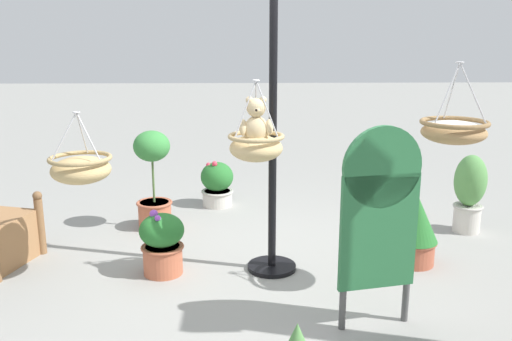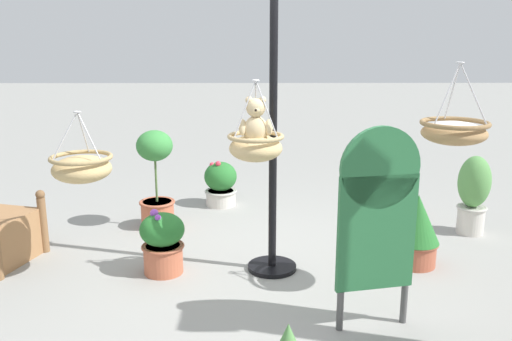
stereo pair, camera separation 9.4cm
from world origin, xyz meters
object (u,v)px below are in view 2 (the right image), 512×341
Objects in this scene: display_pole_central at (273,185)px; hanging_basket_right_low at (82,167)px; potted_plant_fern_front at (156,178)px; watering_can at (401,206)px; potted_plant_bushy_green at (163,242)px; potted_plant_conical_shrub at (416,230)px; potted_plant_small_succulent at (473,193)px; hanging_basket_with_teddy at (256,146)px; potted_plant_trailing_ivy at (221,184)px; teddy_bear at (256,125)px; display_sign_board at (378,211)px; hanging_basket_left_high at (454,131)px.

hanging_basket_right_low is (1.59, 0.20, 0.21)m from display_pole_central.
potted_plant_fern_front is 3.10× the size of watering_can.
potted_plant_conical_shrub reaches higher than potted_plant_bushy_green.
potted_plant_bushy_green is 0.70× the size of potted_plant_small_succulent.
potted_plant_conical_shrub is (-2.55, 1.04, -0.22)m from potted_plant_fern_front.
display_pole_central is 4.25× the size of hanging_basket_right_low.
hanging_basket_with_teddy is 1.12× the size of potted_plant_bushy_green.
potted_plant_small_succulent reaches higher than potted_plant_trailing_ivy.
teddy_bear is 1.83m from potted_plant_conical_shrub.
potted_plant_bushy_green is at bearing -167.28° from hanging_basket_right_low.
display_sign_board is (-0.84, 0.75, -0.31)m from hanging_basket_with_teddy.
display_pole_central reaches higher than potted_plant_fern_front.
potted_plant_trailing_ivy is (1.89, -1.83, -0.06)m from potted_plant_conical_shrub.
potted_plant_small_succulent reaches higher than potted_plant_bushy_green.
display_sign_board reaches higher than hanging_basket_right_low.
potted_plant_fern_front is at bearing 50.41° from potted_plant_trailing_ivy.
watering_can is (-2.81, -0.44, -0.46)m from potted_plant_fern_front.
teddy_bear is 0.37× the size of potted_plant_fern_front.
watering_can is (-1.58, -1.56, -0.69)m from display_pole_central.
teddy_bear is 0.59× the size of potted_plant_conical_shrub.
display_sign_board is (-1.67, 0.93, 0.59)m from potted_plant_bushy_green.
teddy_bear reaches higher than potted_plant_trailing_ivy.
hanging_basket_left_high is 3.30m from potted_plant_trailing_ivy.
hanging_basket_right_low is 0.55× the size of potted_plant_fern_front.
hanging_basket_left_high is at bearing 169.47° from teddy_bear.
display_sign_board is (-0.84, 0.73, -0.49)m from teddy_bear.
hanging_basket_with_teddy is at bearing -41.57° from display_sign_board.
display_sign_board reaches higher than potted_plant_small_succulent.
teddy_bear reaches higher than potted_plant_fern_front.
potted_plant_conical_shrub is 1.15× the size of potted_plant_trailing_ivy.
display_pole_central reaches higher than teddy_bear.
hanging_basket_left_high is (-1.34, 0.55, 0.57)m from display_pole_central.
potted_plant_bushy_green is 2.30m from potted_plant_conical_shrub.
display_pole_central is at bearing -55.22° from display_sign_board.
display_sign_board reaches higher than potted_plant_trailing_ivy.
hanging_basket_right_low is 1.00× the size of potted_plant_bushy_green.
hanging_basket_with_teddy is 0.18m from teddy_bear.
hanging_basket_right_low is 2.42m from display_sign_board.
potted_plant_bushy_green is at bearing 3.86° from display_pole_central.
potted_plant_small_succulent is at bearing -162.69° from potted_plant_bushy_green.
potted_plant_bushy_green is (0.82, -0.18, -0.90)m from hanging_basket_with_teddy.
display_pole_central is 2.37m from potted_plant_small_succulent.
potted_plant_fern_front is 1.06m from potted_plant_trailing_ivy.
potted_plant_fern_front is at bearing -51.99° from hanging_basket_with_teddy.
potted_plant_conical_shrub is 1.36m from display_sign_board.
display_pole_central reaches higher than potted_plant_bushy_green.
hanging_basket_with_teddy is 0.61× the size of potted_plant_fern_front.
display_pole_central is at bearing 3.73° from potted_plant_conical_shrub.
potted_plant_small_succulent is (-2.16, -0.91, -0.34)m from display_pole_central.
display_pole_central reaches higher than hanging_basket_left_high.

